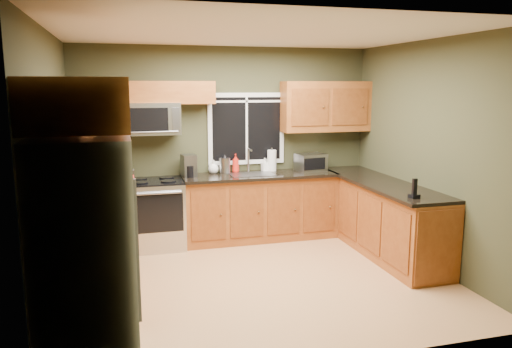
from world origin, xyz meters
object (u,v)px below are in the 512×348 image
range (155,214)px  toaster_oven (311,162)px  paper_towel_roll (272,160)px  soap_bottle_c (213,167)px  refrigerator (87,254)px  microwave (151,119)px  coffee_maker (189,166)px  cordless_phone (414,192)px  soap_bottle_a (236,163)px  kettle (225,165)px  soap_bottle_b (265,165)px

range → toaster_oven: bearing=1.5°
paper_towel_roll → soap_bottle_c: (-0.85, 0.02, -0.06)m
refrigerator → microwave: (0.69, 2.91, 0.83)m
range → coffee_maker: coffee_maker is taller
range → cordless_phone: bearing=-35.2°
range → paper_towel_roll: 1.82m
microwave → toaster_oven: size_ratio=1.71×
soap_bottle_a → cordless_phone: soap_bottle_a is taller
kettle → soap_bottle_c: bearing=162.1°
coffee_maker → soap_bottle_b: (1.12, 0.15, -0.05)m
paper_towel_roll → cordless_phone: 2.33m
soap_bottle_a → cordless_phone: bearing=-54.3°
toaster_oven → soap_bottle_b: 0.67m
paper_towel_roll → soap_bottle_a: paper_towel_roll is taller
paper_towel_roll → coffee_maker: bearing=-173.9°
soap_bottle_b → microwave: bearing=-176.6°
soap_bottle_b → soap_bottle_c: (-0.75, 0.00, 0.00)m
soap_bottle_a → cordless_phone: 2.62m
kettle → soap_bottle_b: size_ratio=1.45×
coffee_maker → soap_bottle_a: bearing=12.4°
refrigerator → toaster_oven: bearing=44.0°
refrigerator → range: refrigerator is taller
coffee_maker → range: bearing=-170.6°
toaster_oven → kettle: (-1.24, 0.12, -0.00)m
microwave → range: bearing=-90.0°
kettle → cordless_phone: (1.69, -2.08, -0.06)m
toaster_oven → cordless_phone: toaster_oven is taller
soap_bottle_a → soap_bottle_b: (0.43, 0.00, -0.04)m
coffee_maker → cordless_phone: coffee_maker is taller
toaster_oven → coffee_maker: 1.76m
toaster_oven → paper_towel_roll: size_ratio=1.32×
refrigerator → toaster_oven: 4.08m
kettle → soap_bottle_c: (-0.15, 0.05, -0.03)m
microwave → coffee_maker: bearing=-6.7°
refrigerator → soap_bottle_b: bearing=52.7°
microwave → paper_towel_roll: microwave is taller
toaster_oven → paper_towel_roll: bearing=164.4°
paper_towel_roll → soap_bottle_c: size_ratio=1.78×
range → soap_bottle_a: size_ratio=3.56×
soap_bottle_a → refrigerator: bearing=-121.7°
microwave → soap_bottle_b: microwave is taller
range → cordless_phone: (2.69, -1.90, 0.54)m
toaster_oven → soap_bottle_b: size_ratio=2.38×
range → coffee_maker: 0.78m
refrigerator → paper_towel_roll: size_ratio=5.37×
paper_towel_roll → soap_bottle_b: (-0.10, 0.02, -0.06)m
refrigerator → soap_bottle_c: (1.53, 3.00, 0.13)m
toaster_oven → soap_bottle_c: (-1.40, 0.17, -0.03)m
toaster_oven → cordless_phone: (0.45, -1.96, -0.06)m
toaster_oven → coffee_maker: bearing=179.3°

